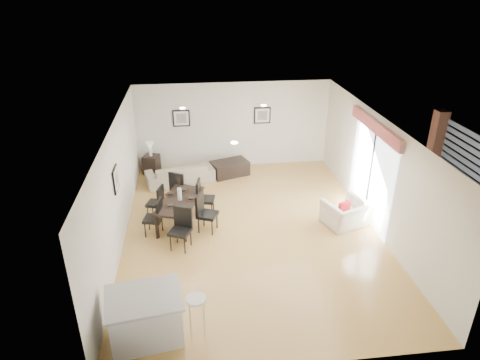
{
  "coord_description": "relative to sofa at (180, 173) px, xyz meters",
  "views": [
    {
      "loc": [
        -1.3,
        -8.69,
        5.59
      ],
      "look_at": [
        -0.22,
        0.4,
        1.19
      ],
      "focal_mm": 32.0,
      "sensor_mm": 36.0,
      "label": 1
    }
  ],
  "objects": [
    {
      "name": "wall_right",
      "position": [
        4.71,
        -2.92,
        1.06
      ],
      "size": [
        0.04,
        8.0,
        2.7
      ],
      "primitive_type": "cube",
      "color": "silver",
      "rests_on": "ground"
    },
    {
      "name": "dining_chair_foot",
      "position": [
        -0.0,
        -1.37,
        0.25
      ],
      "size": [
        0.59,
        0.59,
        0.97
      ],
      "rotation": [
        0.0,
        0.0,
        2.62
      ],
      "color": "black",
      "rests_on": "ground"
    },
    {
      "name": "dining_chair_wnear",
      "position": [
        -0.52,
        -2.79,
        0.23
      ],
      "size": [
        0.49,
        0.49,
        0.92
      ],
      "rotation": [
        0.0,
        0.0,
        -1.78
      ],
      "color": "black",
      "rests_on": "ground"
    },
    {
      "name": "sliding_door",
      "position": [
        4.67,
        -2.62,
        1.38
      ],
      "size": [
        0.12,
        2.7,
        2.57
      ],
      "color": "white",
      "rests_on": "wall_right"
    },
    {
      "name": "vase",
      "position": [
        0.04,
        -2.37,
        0.63
      ],
      "size": [
        0.8,
        1.25,
        0.66
      ],
      "color": "white",
      "rests_on": "dining_table"
    },
    {
      "name": "wall_front",
      "position": [
        1.71,
        -6.92,
        1.06
      ],
      "size": [
        6.0,
        0.04,
        2.7
      ],
      "primitive_type": "cube",
      "color": "silver",
      "rests_on": "ground"
    },
    {
      "name": "kitchen_island",
      "position": [
        -0.52,
        -6.02,
        0.15
      ],
      "size": [
        1.37,
        1.13,
        0.87
      ],
      "rotation": [
        0.0,
        0.0,
        0.15
      ],
      "color": "silver",
      "rests_on": "ground"
    },
    {
      "name": "framed_print_back_left",
      "position": [
        0.11,
        1.05,
        1.36
      ],
      "size": [
        0.52,
        0.04,
        0.52
      ],
      "color": "black",
      "rests_on": "wall_back"
    },
    {
      "name": "coffee_table",
      "position": [
        1.51,
        0.36,
        -0.07
      ],
      "size": [
        1.26,
        0.99,
        0.44
      ],
      "primitive_type": "cube",
      "rotation": [
        0.0,
        0.0,
        0.34
      ],
      "color": "black",
      "rests_on": "ground"
    },
    {
      "name": "ceiling",
      "position": [
        1.71,
        -2.92,
        2.41
      ],
      "size": [
        6.0,
        8.0,
        0.02
      ],
      "primitive_type": "cube",
      "color": "white",
      "rests_on": "wall_back"
    },
    {
      "name": "sofa",
      "position": [
        0.0,
        0.0,
        0.0
      ],
      "size": [
        2.1,
        1.22,
        0.58
      ],
      "primitive_type": "imported",
      "rotation": [
        0.0,
        0.0,
        3.38
      ],
      "color": "gray",
      "rests_on": "ground"
    },
    {
      "name": "courtyard_plant_b",
      "position": [
        7.33,
        -1.34,
        0.07
      ],
      "size": [
        0.44,
        0.44,
        0.71
      ],
      "primitive_type": "imported",
      "rotation": [
        0.0,
        0.0,
        0.13
      ],
      "color": "#3A5E28",
      "rests_on": "ground"
    },
    {
      "name": "ground",
      "position": [
        1.71,
        -2.92,
        -0.29
      ],
      "size": [
        8.0,
        8.0,
        0.0
      ],
      "primitive_type": "plane",
      "color": "tan",
      "rests_on": "ground"
    },
    {
      "name": "dining_chair_head",
      "position": [
        0.07,
        -3.36,
        0.26
      ],
      "size": [
        0.58,
        0.58,
        0.97
      ],
      "rotation": [
        0.0,
        0.0,
        -0.42
      ],
      "color": "black",
      "rests_on": "ground"
    },
    {
      "name": "side_table",
      "position": [
        -0.88,
        0.77,
        0.01
      ],
      "size": [
        0.55,
        0.55,
        0.59
      ],
      "primitive_type": "cube",
      "rotation": [
        0.0,
        0.0,
        -0.32
      ],
      "color": "black",
      "rests_on": "ground"
    },
    {
      "name": "dining_chair_efar",
      "position": [
        0.6,
        -1.95,
        0.24
      ],
      "size": [
        0.49,
        0.49,
        0.94
      ],
      "rotation": [
        0.0,
        0.0,
        1.38
      ],
      "color": "black",
      "rests_on": "ground"
    },
    {
      "name": "wall_back",
      "position": [
        1.71,
        1.08,
        1.06
      ],
      "size": [
        6.0,
        0.04,
        2.7
      ],
      "primitive_type": "cube",
      "color": "silver",
      "rests_on": "ground"
    },
    {
      "name": "courtyard",
      "position": [
        7.88,
        -2.05,
        0.64
      ],
      "size": [
        6.0,
        6.0,
        2.0
      ],
      "color": "gray",
      "rests_on": "ground"
    },
    {
      "name": "wall_left",
      "position": [
        -1.29,
        -2.92,
        1.06
      ],
      "size": [
        0.04,
        8.0,
        2.7
      ],
      "primitive_type": "cube",
      "color": "silver",
      "rests_on": "ground"
    },
    {
      "name": "bar_stool",
      "position": [
        0.34,
        -6.02,
        0.36
      ],
      "size": [
        0.34,
        0.34,
        0.75
      ],
      "color": "white",
      "rests_on": "ground"
    },
    {
      "name": "dining_chair_enear",
      "position": [
        0.6,
        -2.74,
        0.25
      ],
      "size": [
        0.57,
        0.57,
        0.97
      ],
      "rotation": [
        0.0,
        0.0,
        1.16
      ],
      "color": "black",
      "rests_on": "ground"
    },
    {
      "name": "framed_print_left_wall",
      "position": [
        -1.26,
        -3.12,
        1.36
      ],
      "size": [
        0.04,
        0.52,
        0.52
      ],
      "rotation": [
        0.0,
        0.0,
        1.57
      ],
      "color": "black",
      "rests_on": "wall_left"
    },
    {
      "name": "cushion",
      "position": [
        3.96,
        -3.0,
        0.24
      ],
      "size": [
        0.33,
        0.23,
        0.32
      ],
      "primitive_type": "cube",
      "rotation": [
        0.0,
        0.0,
        3.61
      ],
      "color": "maroon",
      "rests_on": "armchair"
    },
    {
      "name": "dining_chair_wfar",
      "position": [
        -0.53,
        -1.99,
        0.2
      ],
      "size": [
        0.49,
        0.49,
        0.87
      ],
      "rotation": [
        0.0,
        0.0,
        -1.89
      ],
      "color": "black",
      "rests_on": "ground"
    },
    {
      "name": "table_lamp",
      "position": [
        -0.88,
        0.77,
        0.58
      ],
      "size": [
        0.23,
        0.23,
        0.44
      ],
      "color": "white",
      "rests_on": "side_table"
    },
    {
      "name": "dining_table",
      "position": [
        0.04,
        -2.37,
        0.31
      ],
      "size": [
        1.26,
        1.77,
        0.67
      ],
      "rotation": [
        0.0,
        0.0,
        -0.31
      ],
      "color": "black",
      "rests_on": "ground"
    },
    {
      "name": "armchair",
      "position": [
        4.05,
        -2.9,
        0.04
      ],
      "size": [
        1.24,
        1.16,
        0.65
      ],
      "primitive_type": "imported",
      "rotation": [
        0.0,
        0.0,
        3.5
      ],
      "color": "beige",
      "rests_on": "ground"
    },
    {
      "name": "framed_print_back_right",
      "position": [
        2.61,
        1.05,
        1.36
      ],
      "size": [
        0.52,
        0.04,
        0.52
      ],
      "color": "black",
      "rests_on": "wall_back"
    }
  ]
}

